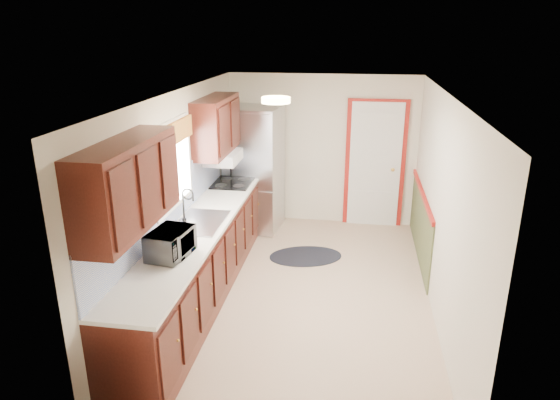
% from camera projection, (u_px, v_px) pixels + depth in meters
% --- Properties ---
extents(room_shell, '(3.20, 5.20, 2.52)m').
position_uv_depth(room_shell, '(305.00, 201.00, 5.68)').
color(room_shell, tan).
rests_on(room_shell, ground).
extents(kitchen_run, '(0.63, 4.00, 2.20)m').
position_uv_depth(kitchen_run, '(195.00, 236.00, 5.71)').
color(kitchen_run, '#3B130D').
rests_on(kitchen_run, ground).
extents(back_wall_trim, '(1.12, 2.30, 2.08)m').
position_uv_depth(back_wall_trim, '(384.00, 177.00, 7.70)').
color(back_wall_trim, maroon).
rests_on(back_wall_trim, ground).
extents(ceiling_fixture, '(0.30, 0.30, 0.06)m').
position_uv_depth(ceiling_fixture, '(276.00, 100.00, 5.15)').
color(ceiling_fixture, '#FFD88C').
rests_on(ceiling_fixture, room_shell).
extents(microwave, '(0.33, 0.52, 0.33)m').
position_uv_depth(microwave, '(170.00, 241.00, 4.86)').
color(microwave, white).
rests_on(microwave, kitchen_run).
extents(refrigerator, '(0.88, 0.84, 1.94)m').
position_uv_depth(refrigerator, '(254.00, 169.00, 7.82)').
color(refrigerator, '#B7B7BC').
rests_on(refrigerator, ground).
extents(rug, '(1.17, 0.91, 0.01)m').
position_uv_depth(rug, '(306.00, 256.00, 7.06)').
color(rug, black).
rests_on(rug, ground).
extents(cooktop, '(0.53, 0.64, 0.02)m').
position_uv_depth(cooktop, '(233.00, 183.00, 7.18)').
color(cooktop, black).
rests_on(cooktop, kitchen_run).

